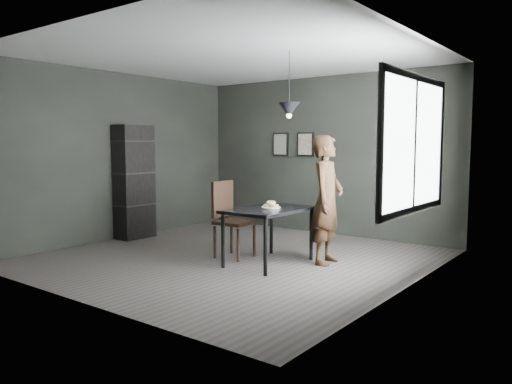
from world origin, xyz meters
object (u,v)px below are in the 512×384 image
Objects in this scene: woman at (327,200)px; shelf_unit at (134,182)px; pendant_lamp at (289,109)px; white_plate at (271,208)px; wood_chair at (229,214)px; cafe_table at (269,214)px.

shelf_unit reaches higher than woman.
pendant_lamp is at bearing 128.55° from woman.
pendant_lamp reaches higher than woman.
shelf_unit is (-3.52, -0.36, 0.10)m from woman.
woman is (0.57, 0.49, 0.11)m from white_plate.
shelf_unit is (-2.22, 0.13, 0.35)m from wood_chair.
cafe_table is at bearing 119.65° from woman.
cafe_table is 0.62× the size of shelf_unit.
white_plate is 0.12× the size of shelf_unit.
woman is 1.30m from pendant_lamp.
pendant_lamp reaches higher than cafe_table.
cafe_table is at bearing -3.53° from shelf_unit.
white_plate is 0.76m from woman.
shelf_unit is at bearing 179.39° from pendant_lamp.
woman reaches higher than cafe_table.
shelf_unit is (-2.95, 0.13, 0.21)m from white_plate.
shelf_unit is at bearing 172.76° from wood_chair.
white_plate reaches higher than cafe_table.
cafe_table is 0.09m from white_plate.
wood_chair is 1.25× the size of pendant_lamp.
cafe_table is at bearing -158.20° from pendant_lamp.
white_plate is at bearing 8.64° from cafe_table.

